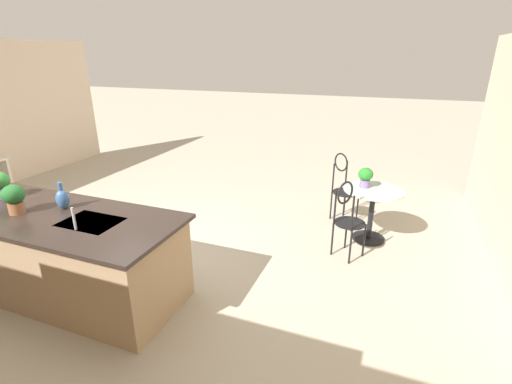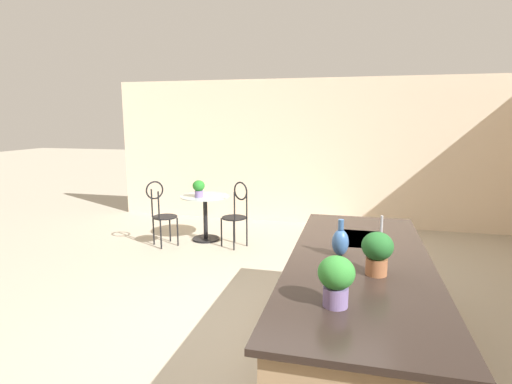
{
  "view_description": "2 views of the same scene",
  "coord_description": "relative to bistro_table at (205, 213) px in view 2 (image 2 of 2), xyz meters",
  "views": [
    {
      "loc": [
        -2.89,
        3.26,
        2.44
      ],
      "look_at": [
        -1.69,
        0.14,
        1.17
      ],
      "focal_mm": 25.72,
      "sensor_mm": 36.0,
      "label": 1
    },
    {
      "loc": [
        3.37,
        0.79,
        1.98
      ],
      "look_at": [
        -1.16,
        -0.33,
        1.13
      ],
      "focal_mm": 28.48,
      "sensor_mm": 36.0,
      "label": 2
    }
  ],
  "objects": [
    {
      "name": "ground_plane",
      "position": [
        2.71,
        1.57,
        -0.45
      ],
      "size": [
        40.0,
        40.0,
        0.0
      ],
      "primitive_type": "plane",
      "color": "#B2A893"
    },
    {
      "name": "wall_left_window",
      "position": [
        -1.55,
        1.57,
        0.9
      ],
      "size": [
        0.12,
        7.8,
        2.7
      ],
      "primitive_type": "cube",
      "color": "beige",
      "rests_on": "ground"
    },
    {
      "name": "kitchen_island",
      "position": [
        3.01,
        2.42,
        0.02
      ],
      "size": [
        2.8,
        1.06,
        0.92
      ],
      "color": "tan",
      "rests_on": "ground"
    },
    {
      "name": "bistro_table",
      "position": [
        0.0,
        0.0,
        0.0
      ],
      "size": [
        0.8,
        0.8,
        0.74
      ],
      "color": "black",
      "rests_on": "ground"
    },
    {
      "name": "chair_near_window",
      "position": [
        0.25,
        0.61,
        0.13
      ],
      "size": [
        0.52,
        0.52,
        1.04
      ],
      "color": "black",
      "rests_on": "ground"
    },
    {
      "name": "chair_by_island",
      "position": [
        0.47,
        -0.55,
        0.13
      ],
      "size": [
        0.53,
        0.53,
        1.04
      ],
      "color": "black",
      "rests_on": "ground"
    },
    {
      "name": "sink_faucet",
      "position": [
        2.46,
        2.6,
        0.58
      ],
      "size": [
        0.02,
        0.02,
        0.22
      ],
      "primitive_type": "cylinder",
      "color": "#B2B5BA",
      "rests_on": "kitchen_island"
    },
    {
      "name": "potted_plant_on_table",
      "position": [
        0.13,
        -0.05,
        0.45
      ],
      "size": [
        0.19,
        0.19,
        0.27
      ],
      "color": "#7A669E",
      "rests_on": "bistro_table"
    },
    {
      "name": "potted_plant_counter_far",
      "position": [
        3.86,
        2.28,
        0.64
      ],
      "size": [
        0.21,
        0.21,
        0.3
      ],
      "color": "#7A669E",
      "rests_on": "kitchen_island"
    },
    {
      "name": "potted_plant_counter_near",
      "position": [
        3.31,
        2.53,
        0.65
      ],
      "size": [
        0.21,
        0.21,
        0.3
      ],
      "color": "#9E603D",
      "rests_on": "kitchen_island"
    },
    {
      "name": "vase_on_counter",
      "position": [
        2.96,
        2.27,
        0.58
      ],
      "size": [
        0.13,
        0.13,
        0.29
      ],
      "color": "#386099",
      "rests_on": "kitchen_island"
    }
  ]
}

